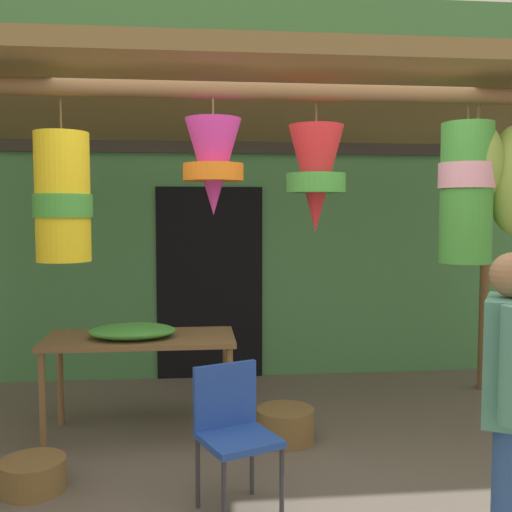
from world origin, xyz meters
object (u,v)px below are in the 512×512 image
at_px(flower_heap_on_table, 134,331).
at_px(wicker_basket_by_table, 285,425).
at_px(wicker_basket_spare, 33,475).
at_px(display_table, 140,347).
at_px(folding_chair, 233,425).
at_px(shopper_by_bananas, 510,390).

distance_m(flower_heap_on_table, wicker_basket_by_table, 1.35).
xyz_separation_m(wicker_basket_by_table, wicker_basket_spare, (-1.69, -0.64, -0.03)).
height_order(display_table, flower_heap_on_table, flower_heap_on_table).
height_order(display_table, wicker_basket_spare, display_table).
relative_size(folding_chair, shopper_by_bananas, 0.54).
bearing_deg(flower_heap_on_table, wicker_basket_by_table, -9.17).
height_order(folding_chair, wicker_basket_spare, folding_chair).
distance_m(wicker_basket_by_table, wicker_basket_spare, 1.81).
bearing_deg(wicker_basket_spare, folding_chair, -16.04).
height_order(wicker_basket_spare, shopper_by_bananas, shopper_by_bananas).
xyz_separation_m(flower_heap_on_table, shopper_by_bananas, (1.92, -1.97, 0.08)).
xyz_separation_m(flower_heap_on_table, folding_chair, (0.68, -1.18, -0.33)).
bearing_deg(wicker_basket_spare, display_table, 56.30).
bearing_deg(folding_chair, wicker_basket_by_table, 65.11).
bearing_deg(folding_chair, shopper_by_bananas, -32.46).
distance_m(display_table, flower_heap_on_table, 0.16).
xyz_separation_m(folding_chair, wicker_basket_spare, (-1.23, 0.35, -0.40)).
xyz_separation_m(wicker_basket_by_table, shopper_by_bananas, (0.79, -1.78, 0.78)).
relative_size(wicker_basket_by_table, shopper_by_bananas, 0.28).
height_order(folding_chair, wicker_basket_by_table, folding_chair).
relative_size(flower_heap_on_table, wicker_basket_by_table, 1.50).
distance_m(flower_heap_on_table, shopper_by_bananas, 2.75).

